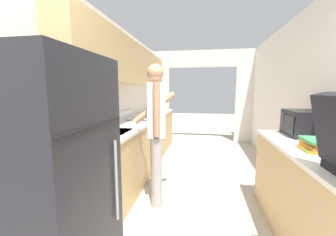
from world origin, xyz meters
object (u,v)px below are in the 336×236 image
at_px(microwave, 304,123).
at_px(knife, 148,114).
at_px(book_stack, 318,145).
at_px(refrigerator, 50,175).
at_px(range_oven, 140,143).
at_px(person, 156,131).

xyz_separation_m(microwave, knife, (-2.27, 1.67, -0.14)).
relative_size(microwave, book_stack, 1.59).
height_order(refrigerator, microwave, refrigerator).
bearing_deg(refrigerator, range_oven, 91.48).
xyz_separation_m(range_oven, book_stack, (2.08, -1.63, 0.50)).
bearing_deg(book_stack, range_oven, 142.02).
distance_m(person, book_stack, 1.61).
bearing_deg(knife, book_stack, -21.61).
distance_m(range_oven, person, 1.32).
xyz_separation_m(refrigerator, microwave, (2.18, 1.28, 0.22)).
bearing_deg(book_stack, person, 161.19).
bearing_deg(person, book_stack, -126.61).
xyz_separation_m(microwave, book_stack, (-0.15, -0.62, -0.09)).
bearing_deg(range_oven, person, -63.34).
xyz_separation_m(refrigerator, knife, (-0.09, 2.95, 0.09)).
relative_size(refrigerator, microwave, 3.64).
bearing_deg(range_oven, microwave, -24.13).
distance_m(range_oven, knife, 0.81).
distance_m(range_oven, microwave, 2.52).
distance_m(person, knife, 1.87).
bearing_deg(person, knife, 0.62).
relative_size(book_stack, knife, 0.96).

